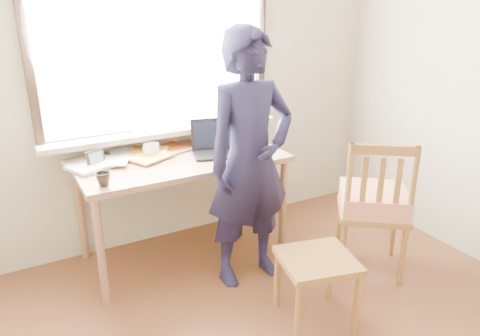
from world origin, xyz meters
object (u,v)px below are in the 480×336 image
work_chair (317,267)px  side_chair (374,202)px  desk (181,168)px  laptop (217,146)px  mug_dark (103,179)px  person (250,161)px  mug_white (151,150)px

work_chair → side_chair: size_ratio=0.50×
desk → side_chair: bearing=-37.2°
laptop → mug_dark: bearing=-165.4°
desk → laptop: (0.28, -0.03, 0.14)m
side_chair → person: 0.95m
mug_dark → person: size_ratio=0.05×
laptop → mug_dark: laptop is taller
mug_white → person: bearing=-52.2°
laptop → mug_dark: (-0.89, -0.23, -0.01)m
laptop → work_chair: size_ratio=0.82×
desk → laptop: 0.31m
desk → person: bearing=-58.1°
desk → laptop: bearing=-6.3°
person → mug_white: bearing=125.7°
mug_dark → side_chair: bearing=-18.5°
desk → work_chair: (0.41, -1.12, -0.34)m
laptop → mug_white: bearing=160.4°
laptop → mug_white: (-0.45, 0.16, -0.01)m
laptop → person: size_ratio=0.24×
work_chair → mug_white: bearing=115.0°
desk → side_chair: side_chair is taller
mug_white → mug_dark: mug_white is taller
work_chair → desk: bearing=110.1°
mug_white → mug_dark: 0.59m
mug_white → laptop: bearing=-19.6°
side_chair → person: bearing=156.2°
laptop → mug_white: 0.48m
mug_white → work_chair: mug_white is taller
laptop → work_chair: (0.13, -1.09, -0.49)m
work_chair → person: person is taller
work_chair → person: 0.81m
mug_white → desk: bearing=-36.8°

